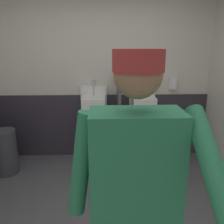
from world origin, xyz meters
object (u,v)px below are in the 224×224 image
(person, at_px, (135,187))
(soap_dispenser, at_px, (173,83))
(urinal_middle, at_px, (143,111))
(trash_bin, at_px, (5,152))
(urinal_left, at_px, (94,111))

(person, bearing_deg, soap_dispenser, 69.69)
(soap_dispenser, bearing_deg, urinal_middle, -165.75)
(person, distance_m, soap_dispenser, 2.63)
(soap_dispenser, bearing_deg, person, -110.31)
(urinal_middle, relative_size, person, 0.73)
(trash_bin, bearing_deg, person, -51.63)
(person, height_order, trash_bin, person)
(urinal_middle, xyz_separation_m, trash_bin, (-1.98, -0.39, -0.46))
(urinal_middle, distance_m, trash_bin, 2.07)
(person, xyz_separation_m, soap_dispenser, (0.91, 2.46, 0.17))
(urinal_left, distance_m, urinal_middle, 0.75)
(urinal_left, bearing_deg, trash_bin, -162.23)
(urinal_left, distance_m, person, 2.37)
(person, bearing_deg, trash_bin, 128.37)
(urinal_middle, xyz_separation_m, soap_dispenser, (0.47, 0.12, 0.40))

